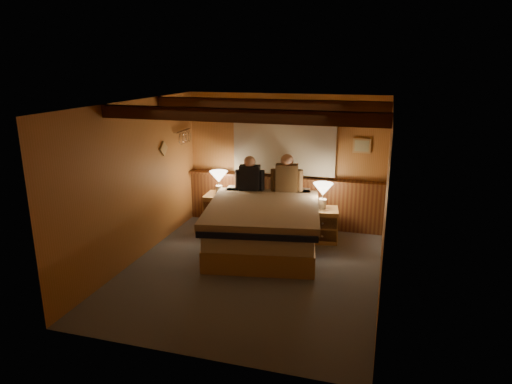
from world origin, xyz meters
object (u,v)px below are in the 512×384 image
at_px(nightstand_left, 221,211).
at_px(duffel_bag, 218,222).
at_px(person_left, 250,176).
at_px(bed, 264,225).
at_px(person_right, 287,176).
at_px(lamp_right, 323,191).
at_px(nightstand_right, 322,225).
at_px(lamp_left, 219,178).

bearing_deg(nightstand_left, duffel_bag, -93.36).
xyz_separation_m(nightstand_left, person_left, (0.56, -0.04, 0.70)).
relative_size(bed, person_left, 3.92).
xyz_separation_m(person_left, person_right, (0.64, 0.11, 0.02)).
height_order(lamp_right, person_right, person_right).
relative_size(nightstand_right, lamp_right, 1.32).
bearing_deg(lamp_left, person_right, 2.76).
relative_size(nightstand_left, person_right, 0.90).
height_order(bed, nightstand_left, bed).
bearing_deg(person_right, person_left, -179.00).
bearing_deg(duffel_bag, lamp_left, 114.32).
relative_size(nightstand_left, duffel_bag, 1.24).
bearing_deg(nightstand_right, bed, -154.80).
relative_size(nightstand_left, person_left, 0.97).
xyz_separation_m(bed, person_right, (0.19, 0.83, 0.63)).
xyz_separation_m(nightstand_left, lamp_right, (1.86, -0.14, 0.56)).
height_order(bed, lamp_right, lamp_right).
bearing_deg(person_right, nightstand_left, 174.42).
bearing_deg(nightstand_left, nightstand_right, -8.32).
bearing_deg(lamp_right, person_right, 162.05).
bearing_deg(nightstand_left, lamp_right, -7.52).
bearing_deg(lamp_left, nightstand_left, -14.89).
distance_m(lamp_right, person_left, 1.31).
height_order(nightstand_right, person_left, person_left).
bearing_deg(lamp_left, lamp_right, -4.67).
relative_size(lamp_left, duffel_bag, 0.86).
bearing_deg(bed, lamp_left, 133.78).
distance_m(bed, lamp_right, 1.15).
distance_m(lamp_right, person_right, 0.72).
distance_m(person_left, duffel_bag, 1.04).
xyz_separation_m(nightstand_right, person_left, (-1.32, 0.13, 0.72)).
height_order(nightstand_right, lamp_right, lamp_right).
height_order(nightstand_left, nightstand_right, nightstand_left).
distance_m(lamp_left, person_right, 1.25).
bearing_deg(bed, nightstand_left, 133.10).
xyz_separation_m(lamp_left, lamp_right, (1.90, -0.16, -0.05)).
distance_m(bed, duffel_bag, 1.21).
distance_m(nightstand_left, nightstand_right, 1.89).
xyz_separation_m(lamp_left, person_left, (0.60, -0.05, 0.09)).
distance_m(bed, nightstand_right, 1.05).
distance_m(person_right, duffel_bag, 1.51).
xyz_separation_m(bed, nightstand_left, (-1.01, 0.76, -0.09)).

